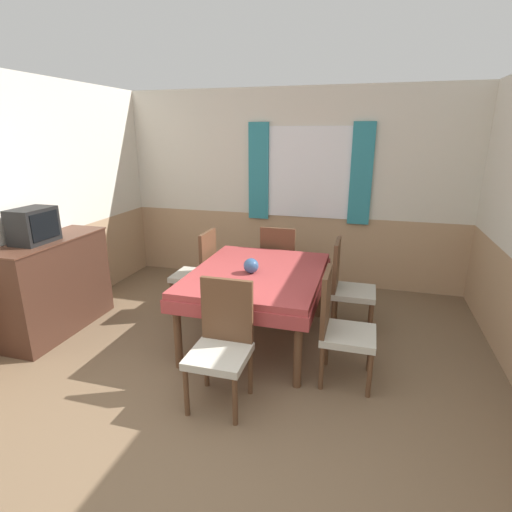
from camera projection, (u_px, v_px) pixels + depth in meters
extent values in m
plane|color=brown|center=(167.00, 487.00, 2.39)|extent=(16.00, 16.00, 0.00)
cube|color=silver|center=(292.00, 153.00, 5.27)|extent=(5.01, 0.05, 1.65)
cube|color=tan|center=(290.00, 248.00, 5.65)|extent=(5.01, 0.05, 0.95)
cube|color=white|center=(308.00, 173.00, 5.25)|extent=(1.19, 0.01, 1.18)
cube|color=teal|center=(259.00, 172.00, 5.40)|extent=(0.28, 0.03, 1.28)
cube|color=teal|center=(361.00, 174.00, 5.05)|extent=(0.28, 0.03, 1.28)
cube|color=silver|center=(39.00, 159.00, 4.16)|extent=(0.05, 4.07, 1.65)
cube|color=tan|center=(57.00, 276.00, 4.55)|extent=(0.05, 4.07, 0.95)
cube|color=#9E3838|center=(257.00, 274.00, 3.92)|extent=(1.24, 1.55, 0.06)
cube|color=#9E3838|center=(257.00, 282.00, 3.94)|extent=(1.27, 1.58, 0.12)
cylinder|color=brown|center=(178.00, 333.00, 3.53)|extent=(0.07, 0.07, 0.68)
cylinder|color=brown|center=(298.00, 350.00, 3.25)|extent=(0.07, 0.07, 0.68)
cylinder|color=brown|center=(230.00, 280.00, 4.81)|extent=(0.07, 0.07, 0.68)
cylinder|color=brown|center=(319.00, 289.00, 4.53)|extent=(0.07, 0.07, 0.68)
cylinder|color=brown|center=(371.00, 307.00, 4.40)|extent=(0.04, 0.04, 0.39)
cylinder|color=brown|center=(371.00, 322.00, 4.05)|extent=(0.04, 0.04, 0.39)
cylinder|color=brown|center=(336.00, 303.00, 4.50)|extent=(0.04, 0.04, 0.39)
cylinder|color=brown|center=(333.00, 317.00, 4.15)|extent=(0.04, 0.04, 0.39)
cube|color=#B7B2A3|center=(354.00, 292.00, 4.21)|extent=(0.44, 0.44, 0.06)
cube|color=brown|center=(336.00, 265.00, 4.18)|extent=(0.04, 0.42, 0.52)
cylinder|color=brown|center=(172.00, 298.00, 4.63)|extent=(0.04, 0.04, 0.39)
cylinder|color=brown|center=(186.00, 286.00, 4.98)|extent=(0.04, 0.04, 0.39)
cylinder|color=brown|center=(202.00, 302.00, 4.53)|extent=(0.04, 0.04, 0.39)
cylinder|color=brown|center=(215.00, 290.00, 4.88)|extent=(0.04, 0.04, 0.39)
cube|color=#B7B2A3|center=(193.00, 276.00, 4.69)|extent=(0.44, 0.44, 0.06)
cube|color=brown|center=(208.00, 254.00, 4.55)|extent=(0.04, 0.42, 0.52)
cylinder|color=brown|center=(235.00, 401.00, 2.85)|extent=(0.04, 0.04, 0.39)
cylinder|color=brown|center=(186.00, 392.00, 2.95)|extent=(0.04, 0.04, 0.39)
cylinder|color=brown|center=(250.00, 372.00, 3.20)|extent=(0.04, 0.04, 0.39)
cylinder|color=brown|center=(206.00, 365.00, 3.30)|extent=(0.04, 0.04, 0.39)
cube|color=#B7B2A3|center=(219.00, 356.00, 3.01)|extent=(0.44, 0.44, 0.06)
cube|color=brown|center=(227.00, 310.00, 3.11)|extent=(0.42, 0.04, 0.52)
cylinder|color=brown|center=(269.00, 278.00, 5.29)|extent=(0.04, 0.04, 0.39)
cylinder|color=brown|center=(298.00, 280.00, 5.19)|extent=(0.04, 0.04, 0.39)
cylinder|color=brown|center=(262.00, 288.00, 4.94)|extent=(0.04, 0.04, 0.39)
cylinder|color=brown|center=(292.00, 291.00, 4.84)|extent=(0.04, 0.04, 0.39)
cube|color=#B7B2A3|center=(281.00, 267.00, 5.00)|extent=(0.44, 0.44, 0.06)
cube|color=brown|center=(277.00, 249.00, 4.73)|extent=(0.42, 0.04, 0.52)
cylinder|color=brown|center=(370.00, 351.00, 3.51)|extent=(0.04, 0.04, 0.39)
cylinder|color=brown|center=(370.00, 375.00, 3.16)|extent=(0.04, 0.04, 0.39)
cylinder|color=brown|center=(326.00, 345.00, 3.61)|extent=(0.04, 0.04, 0.39)
cylinder|color=brown|center=(321.00, 368.00, 3.26)|extent=(0.04, 0.04, 0.39)
cube|color=#B7B2A3|center=(348.00, 335.00, 3.32)|extent=(0.44, 0.44, 0.06)
cube|color=brown|center=(326.00, 301.00, 3.28)|extent=(0.04, 0.42, 0.52)
cube|color=#3D2319|center=(55.00, 286.00, 4.18)|extent=(0.44, 1.24, 1.00)
cube|color=#4C2C1F|center=(48.00, 240.00, 4.03)|extent=(0.46, 1.26, 0.02)
cube|color=black|center=(33.00, 226.00, 3.86)|extent=(0.28, 0.41, 0.34)
cube|color=black|center=(45.00, 226.00, 3.82)|extent=(0.01, 0.34, 0.26)
sphere|color=#335684|center=(251.00, 266.00, 3.83)|extent=(0.15, 0.15, 0.15)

